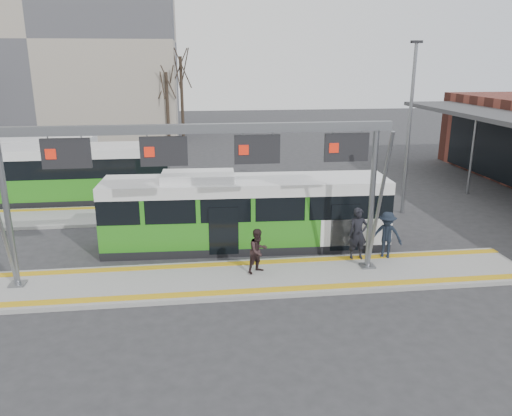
# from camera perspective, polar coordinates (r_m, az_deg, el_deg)

# --- Properties ---
(ground) EXTENTS (120.00, 120.00, 0.00)m
(ground) POSITION_cam_1_polar(r_m,az_deg,el_deg) (17.29, -4.73, -8.44)
(ground) COLOR #2D2D30
(ground) RESTS_ON ground
(platform_main) EXTENTS (22.00, 3.00, 0.15)m
(platform_main) POSITION_cam_1_polar(r_m,az_deg,el_deg) (17.26, -4.74, -8.21)
(platform_main) COLOR gray
(platform_main) RESTS_ON ground
(platform_second) EXTENTS (20.00, 3.00, 0.15)m
(platform_second) POSITION_cam_1_polar(r_m,az_deg,el_deg) (24.98, -14.80, -0.78)
(platform_second) COLOR gray
(platform_second) RESTS_ON ground
(tactile_main) EXTENTS (22.00, 2.65, 0.02)m
(tactile_main) POSITION_cam_1_polar(r_m,az_deg,el_deg) (17.23, -4.74, -7.95)
(tactile_main) COLOR #C79217
(tactile_main) RESTS_ON platform_main
(tactile_second) EXTENTS (20.00, 0.35, 0.02)m
(tactile_second) POSITION_cam_1_polar(r_m,az_deg,el_deg) (26.05, -14.51, 0.15)
(tactile_second) COLOR #C79217
(tactile_second) RESTS_ON platform_second
(gantry) EXTENTS (13.00, 1.68, 5.20)m
(gantry) POSITION_cam_1_polar(r_m,az_deg,el_deg) (16.20, -6.37, 5.82)
(gantry) COLOR slate
(gantry) RESTS_ON platform_main
(apartment_block) EXTENTS (24.50, 12.50, 18.40)m
(apartment_block) POSITION_cam_1_polar(r_m,az_deg,el_deg) (53.42, -22.88, 17.42)
(apartment_block) COLOR #A09585
(apartment_block) RESTS_ON ground
(hero_bus) EXTENTS (11.32, 2.84, 3.09)m
(hero_bus) POSITION_cam_1_polar(r_m,az_deg,el_deg) (19.97, -1.23, -0.55)
(hero_bus) COLOR black
(hero_bus) RESTS_ON ground
(bg_bus_green) EXTENTS (11.94, 2.55, 2.98)m
(bg_bus_green) POSITION_cam_1_polar(r_m,az_deg,el_deg) (28.38, -22.06, 3.52)
(bg_bus_green) COLOR black
(bg_bus_green) RESTS_ON ground
(passenger_a) EXTENTS (0.72, 0.47, 1.96)m
(passenger_a) POSITION_cam_1_polar(r_m,az_deg,el_deg) (18.82, 11.57, -2.90)
(passenger_a) COLOR black
(passenger_a) RESTS_ON platform_main
(passenger_b) EXTENTS (0.97, 0.92, 1.59)m
(passenger_b) POSITION_cam_1_polar(r_m,az_deg,el_deg) (17.34, 0.25, -4.91)
(passenger_b) COLOR black
(passenger_b) RESTS_ON platform_main
(passenger_c) EXTENTS (1.32, 1.13, 1.77)m
(passenger_c) POSITION_cam_1_polar(r_m,az_deg,el_deg) (19.23, 14.70, -2.98)
(passenger_c) COLOR black
(passenger_c) RESTS_ON platform_main
(tree_left) EXTENTS (1.40, 1.40, 7.10)m
(tree_left) POSITION_cam_1_polar(r_m,az_deg,el_deg) (45.55, -10.21, 13.93)
(tree_left) COLOR #382B21
(tree_left) RESTS_ON ground
(tree_mid) EXTENTS (1.40, 1.40, 8.60)m
(tree_mid) POSITION_cam_1_polar(r_m,az_deg,el_deg) (46.68, -8.60, 15.47)
(tree_mid) COLOR #382B21
(tree_mid) RESTS_ON ground
(lamp_east) EXTENTS (0.50, 0.25, 8.13)m
(lamp_east) POSITION_cam_1_polar(r_m,az_deg,el_deg) (24.94, 17.12, 8.99)
(lamp_east) COLOR slate
(lamp_east) RESTS_ON ground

